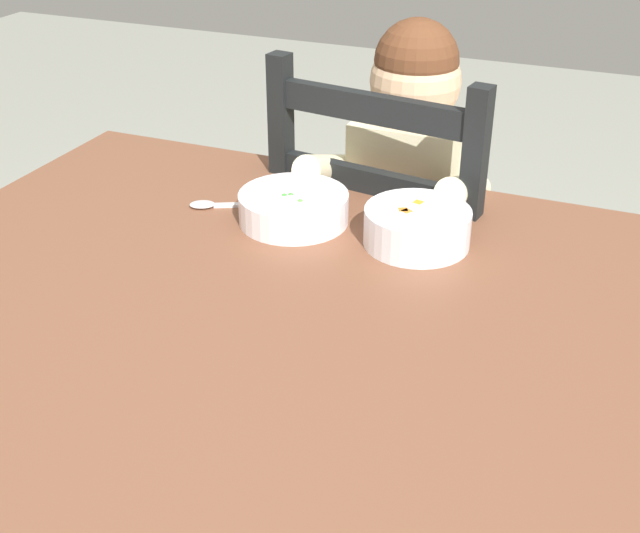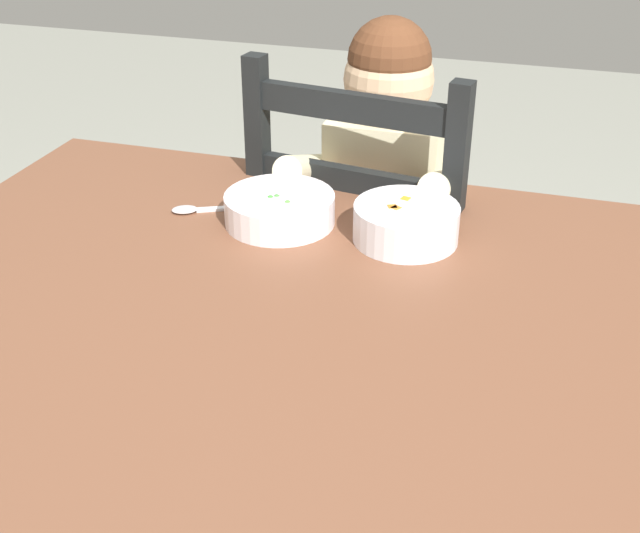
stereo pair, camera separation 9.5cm
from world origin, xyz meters
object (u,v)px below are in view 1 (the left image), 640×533
at_px(dining_chair, 398,275).
at_px(child_figure, 405,194).
at_px(dining_table, 314,383).
at_px(bowl_of_peas, 294,207).
at_px(bowl_of_carrots, 417,226).
at_px(spoon, 214,205).

distance_m(dining_chair, child_figure, 0.19).
relative_size(dining_table, dining_chair, 1.53).
xyz_separation_m(dining_table, dining_chair, (-0.06, 0.60, -0.16)).
height_order(dining_table, bowl_of_peas, bowl_of_peas).
xyz_separation_m(child_figure, bowl_of_peas, (-0.11, -0.29, 0.08)).
height_order(dining_chair, bowl_of_carrots, dining_chair).
distance_m(bowl_of_carrots, spoon, 0.37).
height_order(dining_table, spoon, spoon).
distance_m(dining_table, dining_chair, 0.62).
distance_m(dining_table, child_figure, 0.59).
bearing_deg(bowl_of_peas, spoon, -179.63).
bearing_deg(dining_table, spoon, 136.41).
bearing_deg(spoon, dining_chair, 50.34).
height_order(dining_table, dining_chair, dining_chair).
relative_size(child_figure, bowl_of_carrots, 5.83).
distance_m(child_figure, bowl_of_peas, 0.32).
height_order(bowl_of_peas, spoon, bowl_of_peas).
distance_m(dining_chair, spoon, 0.46).
xyz_separation_m(dining_table, spoon, (-0.31, 0.30, 0.08)).
height_order(dining_table, bowl_of_carrots, bowl_of_carrots).
xyz_separation_m(dining_table, bowl_of_carrots, (0.05, 0.30, 0.11)).
relative_size(dining_chair, child_figure, 0.95).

